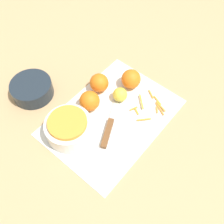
{
  "coord_description": "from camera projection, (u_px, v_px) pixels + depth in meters",
  "views": [
    {
      "loc": [
        -0.39,
        -0.33,
        0.81
      ],
      "look_at": [
        0.0,
        0.0,
        0.04
      ],
      "focal_mm": 42.0,
      "sensor_mm": 36.0,
      "label": 1
    }
  ],
  "objects": [
    {
      "name": "orange_back",
      "position": [
        131.0,
        79.0,
        1.0
      ],
      "size": [
        0.07,
        0.07,
        0.07
      ],
      "color": "orange",
      "rests_on": "cutting_board"
    },
    {
      "name": "bowl_speckled",
      "position": [
        69.0,
        127.0,
        0.88
      ],
      "size": [
        0.16,
        0.16,
        0.08
      ],
      "color": "silver",
      "rests_on": "cutting_board"
    },
    {
      "name": "knife",
      "position": [
        109.0,
        126.0,
        0.92
      ],
      "size": [
        0.25,
        0.14,
        0.02
      ],
      "rotation": [
        0.0,
        0.0,
        0.46
      ],
      "color": "brown",
      "rests_on": "cutting_board"
    },
    {
      "name": "orange_right",
      "position": [
        99.0,
        83.0,
        0.99
      ],
      "size": [
        0.07,
        0.07,
        0.07
      ],
      "color": "orange",
      "rests_on": "cutting_board"
    },
    {
      "name": "bowl_dark",
      "position": [
        32.0,
        89.0,
        0.99
      ],
      "size": [
        0.16,
        0.16,
        0.06
      ],
      "color": "#1E2833",
      "rests_on": "ground_plane"
    },
    {
      "name": "orange_left",
      "position": [
        90.0,
        101.0,
        0.94
      ],
      "size": [
        0.07,
        0.07,
        0.07
      ],
      "color": "orange",
      "rests_on": "cutting_board"
    },
    {
      "name": "cutting_board",
      "position": [
        112.0,
        117.0,
        0.95
      ],
      "size": [
        0.47,
        0.34,
        0.01
      ],
      "color": "silver",
      "rests_on": "ground_plane"
    },
    {
      "name": "ground_plane",
      "position": [
        112.0,
        117.0,
        0.96
      ],
      "size": [
        4.0,
        4.0,
        0.0
      ],
      "primitive_type": "plane",
      "color": "tan"
    },
    {
      "name": "peel_pile",
      "position": [
        150.0,
        106.0,
        0.97
      ],
      "size": [
        0.15,
        0.12,
        0.01
      ],
      "color": "orange",
      "rests_on": "cutting_board"
    },
    {
      "name": "lemon",
      "position": [
        120.0,
        95.0,
        0.97
      ],
      "size": [
        0.05,
        0.05,
        0.05
      ],
      "color": "gold",
      "rests_on": "cutting_board"
    }
  ]
}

